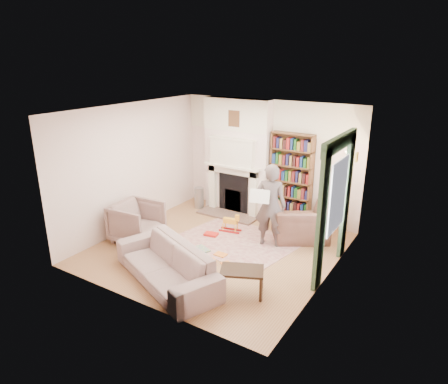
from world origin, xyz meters
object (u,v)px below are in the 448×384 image
Objects in this scene: bookcase at (291,174)px; armchair_reading at (301,222)px; paraffin_heater at (199,198)px; rocking_horse at (230,223)px; sofa at (166,264)px; armchair_left at (137,222)px; man_reading at (270,206)px; coffee_table at (242,281)px.

armchair_reading is (0.61, -0.80, -0.79)m from bookcase.
rocking_horse is at bearing -30.02° from paraffin_heater.
rocking_horse is (-0.15, 2.36, -0.12)m from sofa.
man_reading is (2.45, 1.31, 0.45)m from armchair_left.
armchair_left is at bearing 143.90° from coffee_table.
coffee_table is at bearing -44.46° from paraffin_heater.
armchair_left is 0.53× the size of man_reading.
rocking_horse is (-1.02, 0.12, -0.66)m from man_reading.
armchair_reading reaches higher than rocking_horse.
sofa is 4.79× the size of rocking_horse.
sofa reaches higher than paraffin_heater.
armchair_left is 1.32× the size of coffee_table.
sofa is 3.30× the size of coffee_table.
armchair_left is 2.03m from rocking_horse.
coffee_table is at bearing 56.36° from armchair_reading.
rocking_horse is (1.45, -0.84, -0.06)m from paraffin_heater.
sofa is 4.19× the size of paraffin_heater.
bookcase is at bearing 75.11° from coffee_table.
bookcase is 1.06× the size of man_reading.
armchair_left is 1.83m from sofa.
bookcase is 3.62m from armchair_left.
bookcase is 1.28m from armchair_reading.
armchair_reading is 0.68× the size of man_reading.
paraffin_heater is 1.14× the size of rocking_horse.
bookcase is 1.55× the size of armchair_reading.
man_reading is (-0.45, -0.60, 0.48)m from armchair_reading.
coffee_table is 4.05m from paraffin_heater.
coffee_table is at bearing 38.13° from sofa.
armchair_reading is at bearing -7.05° from paraffin_heater.
bookcase is 2.64× the size of coffee_table.
coffee_table is (0.42, -1.87, -0.65)m from man_reading.
armchair_left is (-2.29, -2.70, -0.75)m from bookcase.
rocking_horse is at bearing -14.96° from armchair_reading.
man_reading is at bearing 20.29° from armchair_reading.
man_reading is (0.88, 2.24, 0.53)m from sofa.
armchair_reading is 3.47m from armchair_left.
paraffin_heater is at bearing -4.19° from armchair_left.
armchair_left is 1.68× the size of paraffin_heater.
bookcase is at bearing 44.71° from rocking_horse.
armchair_reading reaches higher than coffee_table.
armchair_reading is 2.48m from coffee_table.
bookcase is at bearing -44.94° from armchair_left.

